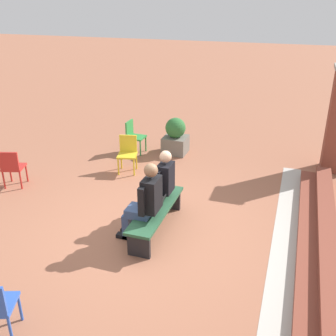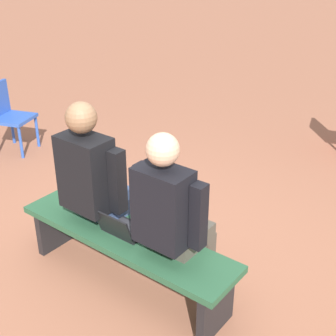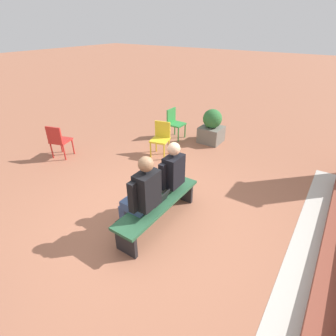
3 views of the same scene
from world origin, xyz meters
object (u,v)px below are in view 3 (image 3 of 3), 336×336
laptop (158,199)px  planter (212,127)px  person_student (168,176)px  plastic_chair_mid_courtyard (58,139)px  plastic_chair_near_bench_right (161,137)px  plastic_chair_by_pillar (174,122)px  bench (158,206)px  person_adult (142,194)px

laptop → planter: (-3.62, -0.81, -0.06)m
person_student → plastic_chair_mid_courtyard: person_student is taller
plastic_chair_near_bench_right → plastic_chair_by_pillar: same height
laptop → plastic_chair_near_bench_right: 2.66m
bench → plastic_chair_mid_courtyard: 3.53m
person_adult → plastic_chair_by_pillar: 4.04m
plastic_chair_near_bench_right → laptop: bearing=34.5°
bench → laptop: (0.01, 0.01, 0.15)m
bench → laptop: size_ratio=5.62×
plastic_chair_mid_courtyard → bench: bearing=79.7°
laptop → plastic_chair_mid_courtyard: bearing=-100.5°
bench → person_student: 0.54m
person_student → planter: (-3.22, -0.73, -0.28)m
person_student → plastic_chair_mid_courtyard: bearing=-94.0°
plastic_chair_near_bench_right → person_adult: bearing=29.7°
plastic_chair_mid_courtyard → person_adult: bearing=74.4°
plastic_chair_by_pillar → planter: (-0.30, 1.04, -0.04)m
plastic_chair_mid_courtyard → planter: 4.00m
person_adult → planter: 4.01m
plastic_chair_mid_courtyard → plastic_chair_by_pillar: (-2.68, 1.64, 0.00)m
person_student → person_adult: 0.71m
planter → person_adult: bearing=10.4°
person_adult → plastic_chair_by_pillar: (-3.63, -1.76, -0.26)m
bench → plastic_chair_by_pillar: plastic_chair_by_pillar is taller
bench → person_student: size_ratio=1.33×
plastic_chair_near_bench_right → plastic_chair_by_pillar: bearing=-163.6°
planter → person_student: bearing=12.7°
person_adult → laptop: bearing=164.8°
person_adult → person_student: bearing=179.8°
person_student → laptop: 0.47m
person_adult → plastic_chair_near_bench_right: 2.89m
bench → plastic_chair_mid_courtyard: size_ratio=2.14×
person_student → laptop: bearing=11.2°
person_adult → laptop: 0.40m
laptop → plastic_chair_near_bench_right: size_ratio=0.38×
bench → person_adult: person_adult is taller
planter → plastic_chair_near_bench_right: bearing=-26.2°
bench → planter: bearing=-167.6°
person_student → person_adult: person_adult is taller
bench → plastic_chair_mid_courtyard: bearing=-100.3°
bench → person_adult: (0.32, -0.07, 0.39)m
person_adult → plastic_chair_near_bench_right: size_ratio=1.67×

